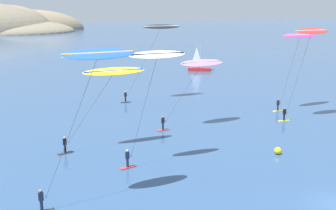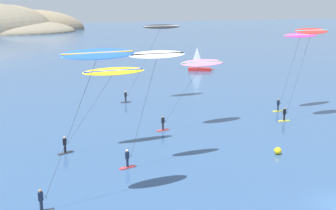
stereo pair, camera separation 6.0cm
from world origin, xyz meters
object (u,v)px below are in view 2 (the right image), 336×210
at_px(sailboat_near, 201,68).
at_px(kitesurfer_magenta, 299,41).
at_px(kitesurfer_blue, 94,65).
at_px(kitesurfer_red, 309,38).
at_px(kitesurfer_white, 154,65).
at_px(marker_buoy, 278,151).
at_px(kitesurfer_black, 159,31).
at_px(kitesurfer_pink, 200,67).
at_px(kitesurfer_yellow, 110,77).

bearing_deg(sailboat_near, kitesurfer_magenta, -98.10).
bearing_deg(kitesurfer_blue, kitesurfer_red, 20.70).
distance_m(kitesurfer_white, marker_buoy, 14.77).
height_order(kitesurfer_black, marker_buoy, kitesurfer_black).
bearing_deg(kitesurfer_white, kitesurfer_red, 15.16).
bearing_deg(marker_buoy, kitesurfer_white, 167.07).
bearing_deg(kitesurfer_pink, sailboat_near, 60.24).
height_order(sailboat_near, marker_buoy, sailboat_near).
bearing_deg(kitesurfer_white, kitesurfer_yellow, 108.68).
xyz_separation_m(kitesurfer_black, marker_buoy, (0.65, -26.66, -9.80)).
bearing_deg(kitesurfer_red, sailboat_near, 79.40).
height_order(sailboat_near, kitesurfer_blue, kitesurfer_blue).
bearing_deg(marker_buoy, kitesurfer_blue, -172.93).
relative_size(kitesurfer_blue, kitesurfer_magenta, 1.07).
distance_m(kitesurfer_blue, marker_buoy, 20.79).
bearing_deg(kitesurfer_yellow, kitesurfer_magenta, 9.49).
relative_size(kitesurfer_pink, kitesurfer_magenta, 0.82).
bearing_deg(kitesurfer_blue, kitesurfer_pink, 41.03).
bearing_deg(kitesurfer_pink, kitesurfer_blue, -138.97).
bearing_deg(kitesurfer_yellow, kitesurfer_pink, 14.58).
relative_size(kitesurfer_red, kitesurfer_pink, 1.33).
xyz_separation_m(kitesurfer_magenta, marker_buoy, (-13.71, -13.34, -8.99)).
relative_size(kitesurfer_blue, kitesurfer_yellow, 1.24).
xyz_separation_m(sailboat_near, kitesurfer_blue, (-36.93, -50.43, 9.38)).
relative_size(kitesurfer_pink, kitesurfer_black, 0.76).
bearing_deg(kitesurfer_white, kitesurfer_magenta, 22.78).
bearing_deg(kitesurfer_red, marker_buoy, -141.78).
bearing_deg(kitesurfer_yellow, kitesurfer_white, -71.32).
bearing_deg(kitesurfer_blue, kitesurfer_black, 58.65).
xyz_separation_m(kitesurfer_white, kitesurfer_magenta, (25.38, 10.66, 0.35)).
relative_size(kitesurfer_white, kitesurfer_magenta, 0.99).
bearing_deg(kitesurfer_red, kitesurfer_magenta, 61.62).
xyz_separation_m(sailboat_near, marker_buoy, (-18.66, -48.16, -0.29)).
bearing_deg(kitesurfer_yellow, kitesurfer_black, 53.86).
xyz_separation_m(kitesurfer_red, kitesurfer_yellow, (-25.04, -0.16, -2.94)).
bearing_deg(kitesurfer_red, kitesurfer_black, 123.98).
xyz_separation_m(kitesurfer_blue, kitesurfer_black, (17.62, 28.93, 0.13)).
bearing_deg(sailboat_near, kitesurfer_pink, -119.76).
height_order(kitesurfer_magenta, marker_buoy, kitesurfer_magenta).
xyz_separation_m(kitesurfer_white, kitesurfer_yellow, (-2.05, 6.07, -1.83)).
bearing_deg(kitesurfer_white, sailboat_near, 56.29).
xyz_separation_m(sailboat_near, kitesurfer_yellow, (-32.39, -39.41, 6.52)).
bearing_deg(kitesurfer_red, kitesurfer_blue, -159.30).
distance_m(sailboat_near, kitesurfer_yellow, 51.43).
height_order(kitesurfer_pink, kitesurfer_magenta, kitesurfer_magenta).
height_order(kitesurfer_pink, kitesurfer_yellow, kitesurfer_yellow).
height_order(kitesurfer_red, kitesurfer_yellow, kitesurfer_red).
bearing_deg(kitesurfer_magenta, kitesurfer_red, -118.38).
relative_size(kitesurfer_yellow, kitesurfer_black, 0.81).
xyz_separation_m(kitesurfer_white, marker_buoy, (11.68, -2.68, -8.64)).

